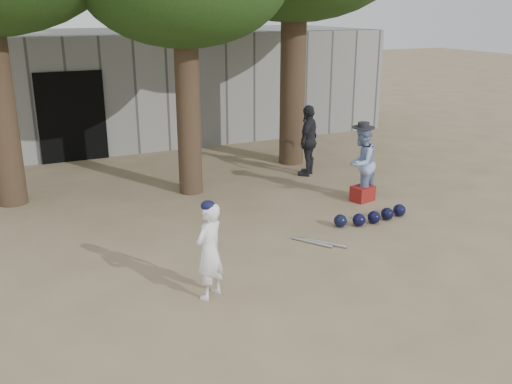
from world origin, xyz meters
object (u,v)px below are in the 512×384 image
boy_player (209,251)px  red_bag (362,193)px  spectator_dark (308,140)px  spectator_blue (361,163)px

boy_player → red_bag: 4.79m
red_bag → boy_player: bearing=-149.7°
spectator_dark → red_bag: size_ratio=3.82×
boy_player → spectator_blue: spectator_blue is taller
spectator_blue → boy_player: bearing=-0.1°
spectator_blue → red_bag: spectator_blue is taller
spectator_dark → red_bag: 2.15m
boy_player → red_bag: size_ratio=3.13×
spectator_blue → red_bag: (0.00, -0.09, -0.60)m
spectator_blue → spectator_dark: 1.96m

